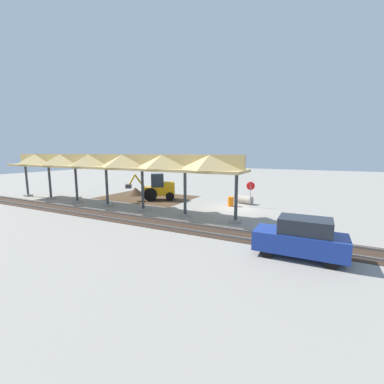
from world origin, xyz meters
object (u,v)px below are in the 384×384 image
Objects in this scene: concrete_pipe at (245,200)px; traffic_barrel at (231,201)px; distant_parked_car at (301,238)px; backhoe at (158,188)px; stop_sign at (251,189)px.

concrete_pipe is 1.98m from traffic_barrel.
concrete_pipe is 0.41× the size of distant_parked_car.
distant_parked_car is (-14.88, 9.63, -0.28)m from backhoe.
stop_sign is 2.64× the size of traffic_barrel.
distant_parked_car is at bearing 124.39° from traffic_barrel.
backhoe is at bearing 4.88° from stop_sign.
distant_parked_car reaches higher than concrete_pipe.
stop_sign is at bearing -175.12° from backhoe.
traffic_barrel is at bearing -177.10° from backhoe.
backhoe is at bearing 2.90° from traffic_barrel.
stop_sign is at bearing 123.40° from concrete_pipe.
concrete_pipe is 1.92× the size of traffic_barrel.
stop_sign is 0.56× the size of distant_parked_car.
backhoe reaches higher than distant_parked_car.
stop_sign reaches higher than distant_parked_car.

